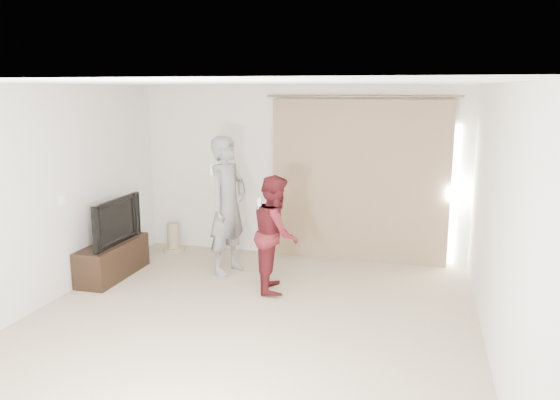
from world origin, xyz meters
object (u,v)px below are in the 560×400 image
(tv, at_px, (110,221))
(person_woman, at_px, (276,233))
(person_man, at_px, (228,205))
(tv_console, at_px, (113,260))

(tv, height_order, person_woman, person_woman)
(person_man, bearing_deg, tv_console, -157.91)
(person_man, relative_size, person_woman, 1.29)
(person_woman, bearing_deg, tv, -177.51)
(tv_console, relative_size, person_woman, 0.84)
(tv_console, distance_m, person_woman, 2.36)
(tv, height_order, person_man, person_man)
(person_man, distance_m, person_woman, 0.99)
(tv_console, height_order, person_woman, person_woman)
(tv, xyz_separation_m, person_man, (1.47, 0.60, 0.17))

